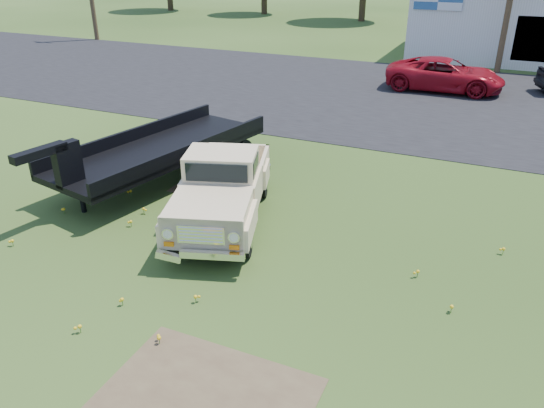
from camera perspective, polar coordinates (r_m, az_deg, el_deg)
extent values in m
plane|color=#253F14|center=(10.79, -5.72, -6.89)|extent=(140.00, 140.00, 0.00)
cube|color=black|center=(23.98, 12.43, 11.29)|extent=(90.00, 14.00, 0.02)
cube|color=brown|center=(8.18, -6.90, -19.72)|extent=(3.00, 2.00, 0.01)
cube|color=brown|center=(14.35, -5.86, 1.84)|extent=(2.20, 1.60, 0.01)
cube|color=white|center=(31.13, 17.44, 20.02)|extent=(2.50, 0.08, 0.80)
cylinder|color=#362818|center=(48.53, 22.23, 19.53)|extent=(0.56, 0.56, 3.78)
imported|color=maroon|center=(25.37, 18.10, 13.06)|extent=(5.10, 2.42, 1.41)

